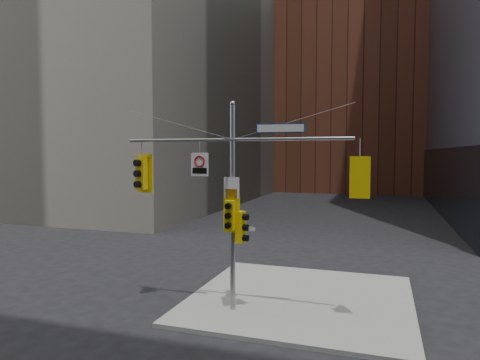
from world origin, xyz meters
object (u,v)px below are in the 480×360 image
Objects in this scene: signal_assembly at (233,186)px; street_sign_blade at (280,128)px; regulatory_sign_arm at (200,164)px; traffic_light_west_arm at (142,173)px; traffic_light_pole_front at (230,215)px; traffic_light_east_arm at (360,177)px; traffic_light_pole_side at (242,227)px.

signal_assembly is 2.54m from street_sign_blade.
signal_assembly is at bearing 2.42° from regulatory_sign_arm.
regulatory_sign_arm is at bearing 175.94° from street_sign_blade.
traffic_light_west_arm is 1.18× the size of traffic_light_pole_front.
traffic_light_west_arm is at bearing -6.17° from traffic_light_east_arm.
traffic_light_west_arm is 2.36m from regulatory_sign_arm.
traffic_light_east_arm is 2.95m from street_sign_blade.
traffic_light_pole_side is (0.32, -0.00, -1.39)m from signal_assembly.
traffic_light_east_arm reaches higher than traffic_light_pole_side.
signal_assembly is 3.57m from traffic_light_west_arm.
traffic_light_west_arm is at bearing 175.36° from street_sign_blade.
traffic_light_pole_side is 0.66× the size of street_sign_blade.
street_sign_blade is at bearing 0.10° from signal_assembly.
signal_assembly is 7.44× the size of traffic_light_pole_side.
traffic_light_pole_side is 2.64m from regulatory_sign_arm.
signal_assembly is 6.21× the size of traffic_light_east_arm.
traffic_light_east_arm is 4.23m from traffic_light_pole_side.
traffic_light_east_arm is at bearing 1.69° from regulatory_sign_arm.
traffic_light_west_arm is (-3.55, 0.01, 0.38)m from signal_assembly.
traffic_light_east_arm is 4.38m from traffic_light_pole_front.
regulatory_sign_arm is at bearing -179.05° from signal_assembly.
traffic_light_pole_front is (-0.32, -0.26, 0.44)m from traffic_light_pole_side.
traffic_light_pole_front is (3.55, -0.28, -1.34)m from traffic_light_west_arm.
regulatory_sign_arm is (2.33, -0.03, 0.38)m from traffic_light_west_arm.
signal_assembly reaches higher than traffic_light_east_arm.
traffic_light_west_arm is 7.71m from traffic_light_east_arm.
signal_assembly is 4.18m from traffic_light_east_arm.
traffic_light_west_arm is 4.26m from traffic_light_pole_side.
traffic_light_west_arm is 3.80m from traffic_light_pole_front.
traffic_light_pole_front is at bearing -2.39° from traffic_light_east_arm.
street_sign_blade is at bearing 10.71° from traffic_light_west_arm.
traffic_light_east_arm is (4.16, 0.00, 0.38)m from signal_assembly.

